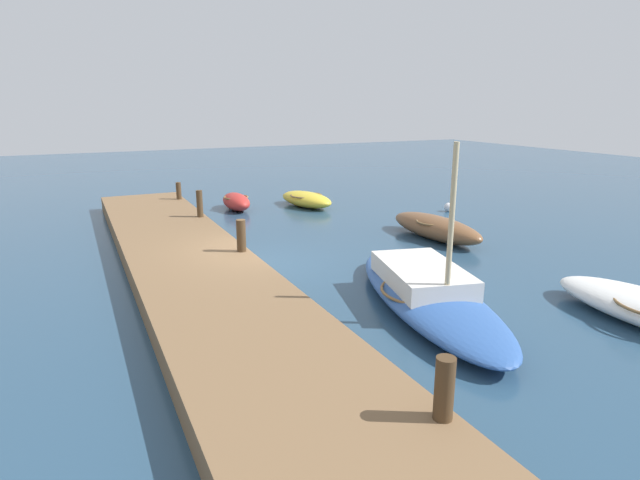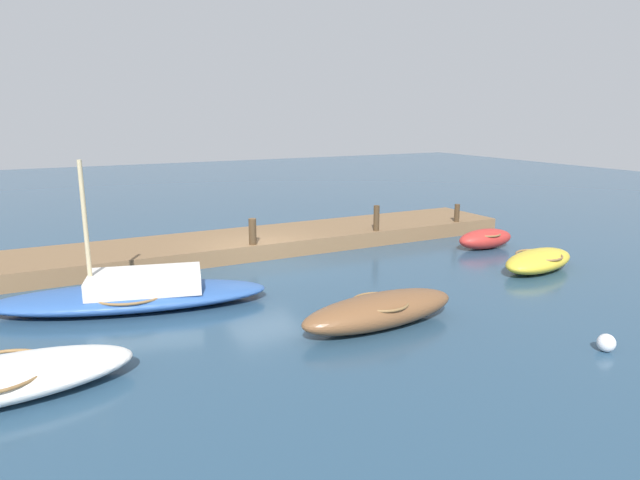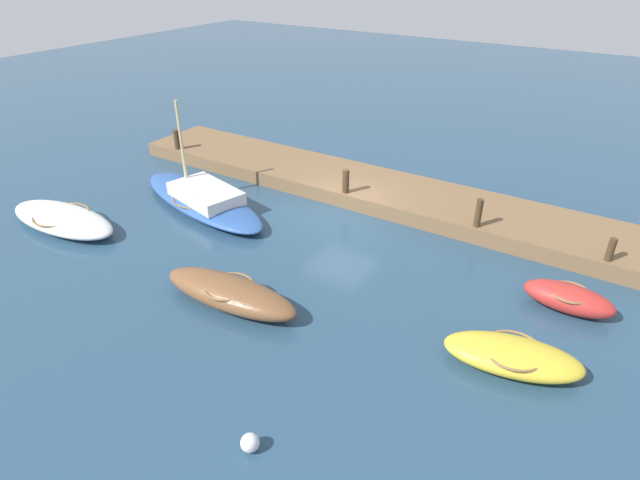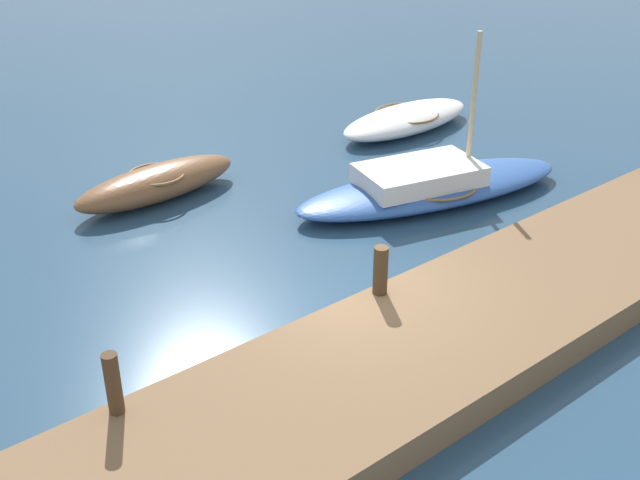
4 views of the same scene
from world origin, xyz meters
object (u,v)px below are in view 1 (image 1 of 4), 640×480
Objects in this scene: mooring_post_west at (179,191)px; mooring_post_mid_west at (200,204)px; mooring_post_mid_east at (241,236)px; mooring_post_east at (444,388)px; dinghy_red at (236,201)px; sailboat_blue at (426,291)px; marker_buoy at (448,207)px; rowboat_brown at (436,227)px; rowboat_yellow at (306,199)px.

mooring_post_mid_west reaches higher than mooring_post_west.
mooring_post_mid_east is 1.03× the size of mooring_post_east.
dinghy_red is 2.60m from mooring_post_west.
sailboat_blue is 7.49× the size of mooring_post_mid_west.
sailboat_blue is at bearing 12.74° from mooring_post_west.
dinghy_red is at bearing -117.95° from marker_buoy.
mooring_post_mid_east is at bearing 0.00° from mooring_post_mid_west.
mooring_post_mid_west is at bearing 180.00° from mooring_post_east.
dinghy_red is 0.55× the size of rowboat_brown.
mooring_post_mid_east reaches higher than dinghy_red.
mooring_post_west is 12.24m from marker_buoy.
rowboat_yellow is at bearing -177.11° from sailboat_blue.
sailboat_blue is 8.06× the size of mooring_post_mid_east.
rowboat_brown reaches higher than dinghy_red.
mooring_post_mid_west reaches higher than marker_buoy.
sailboat_blue is at bearing 145.24° from mooring_post_east.
marker_buoy is (1.07, 11.05, -0.90)m from mooring_post_mid_west.
rowboat_brown is 5.13m from marker_buoy.
mooring_post_east is (17.27, -5.69, 0.69)m from rowboat_yellow.
rowboat_yellow is at bearing -125.79° from marker_buoy.
rowboat_brown is at bearing 94.02° from mooring_post_mid_east.
sailboat_blue is 18.85× the size of marker_buoy.
dinghy_red is 6.13× the size of marker_buoy.
mooring_post_mid_west is at bearing 180.00° from mooring_post_mid_east.
mooring_post_mid_east reaches higher than rowboat_brown.
mooring_post_mid_east reaches higher than mooring_post_east.
mooring_post_mid_west is at bearing -34.63° from dinghy_red.
mooring_post_mid_east is at bearing -131.60° from sailboat_blue.
mooring_post_east is (9.75, -7.46, 0.63)m from rowboat_brown.
rowboat_yellow is 4.69× the size of mooring_post_west.
rowboat_brown is at bearing 0.05° from rowboat_yellow.
rowboat_yellow is at bearing -170.23° from rowboat_brown.
mooring_post_west is at bearing -116.51° from rowboat_yellow.
mooring_post_mid_east is (5.25, 0.00, -0.04)m from mooring_post_mid_west.
mooring_post_mid_west is 2.51× the size of marker_buoy.
rowboat_brown is 4.75× the size of mooring_post_mid_east.
rowboat_brown is at bearing 40.10° from mooring_post_west.
mooring_post_east reaches higher than dinghy_red.
sailboat_blue reaches higher than marker_buoy.
rowboat_yellow is 0.79× the size of rowboat_brown.
marker_buoy is at bearing 140.49° from mooring_post_east.
marker_buoy is at bearing 84.48° from mooring_post_mid_west.
mooring_post_mid_east is at bearing 180.00° from mooring_post_east.
mooring_post_west is 0.83× the size of mooring_post_east.
mooring_post_east is at bearing -39.51° from marker_buoy.
rowboat_yellow is 3.87× the size of mooring_post_east.
dinghy_red is 2.70× the size of mooring_post_east.
mooring_post_mid_west is 1.11× the size of mooring_post_east.
rowboat_yellow is at bearing 76.73° from mooring_post_west.
marker_buoy is (5.21, 11.05, -0.77)m from mooring_post_west.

